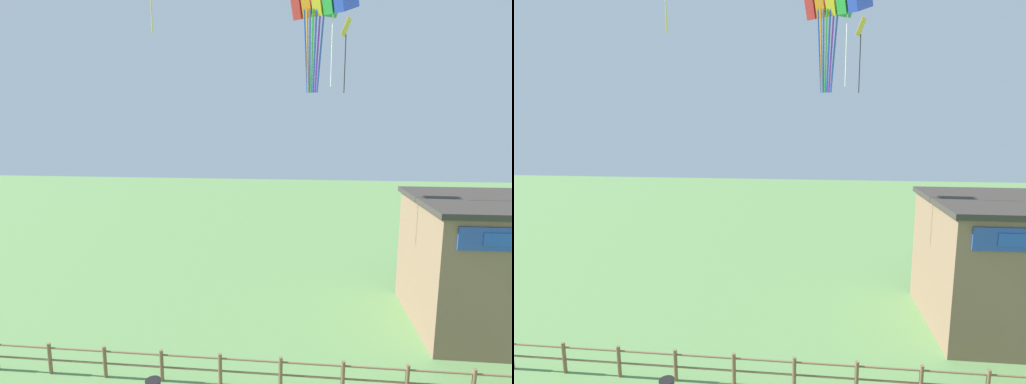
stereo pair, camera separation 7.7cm
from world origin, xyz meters
TOP-DOWN VIEW (x-y plane):
  - wooden_fence at (-0.00, 6.85)m, footprint 19.46×0.14m
  - seaside_building at (10.56, 12.38)m, footprint 7.40×6.58m
  - kite_yellow_diamond at (3.91, 16.21)m, footprint 0.59×0.75m
  - kite_green_diamond at (2.89, 11.91)m, footprint 0.82×0.76m

SIDE VIEW (x-z plane):
  - wooden_fence at x=0.00m, z-range 0.08..1.29m
  - seaside_building at x=10.56m, z-range 0.01..5.96m
  - kite_green_diamond at x=2.89m, z-range 11.55..15.23m
  - kite_yellow_diamond at x=3.91m, z-range 11.56..15.30m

